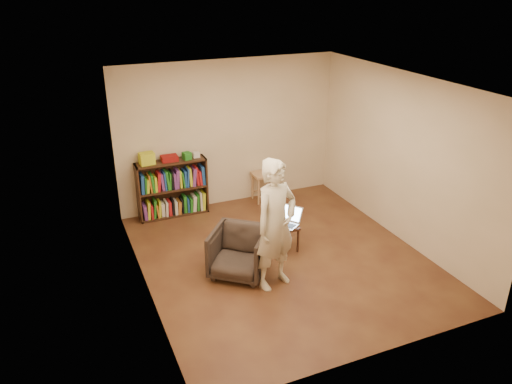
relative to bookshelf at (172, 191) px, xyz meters
name	(u,v)px	position (x,y,z in m)	size (l,w,h in m)	color
floor	(282,258)	(1.11, -2.09, -0.44)	(4.50, 4.50, 0.00)	#401E14
ceiling	(287,83)	(1.11, -2.09, 2.16)	(4.50, 4.50, 0.00)	silver
wall_back	(229,134)	(1.11, 0.16, 0.86)	(4.00, 4.00, 0.00)	beige
wall_left	(140,201)	(-0.89, -2.09, 0.86)	(4.50, 4.50, 0.00)	beige
wall_right	(402,158)	(3.11, -2.09, 0.86)	(4.50, 4.50, 0.00)	beige
bookshelf	(172,191)	(0.00, 0.00, 0.00)	(1.20, 0.30, 1.00)	black
box_yellow	(147,159)	(-0.39, -0.01, 0.66)	(0.24, 0.18, 0.20)	#C2CF24
red_cloth	(169,158)	(-0.01, 0.00, 0.61)	(0.27, 0.20, 0.09)	maroon
box_green	(187,156)	(0.28, -0.04, 0.62)	(0.13, 0.13, 0.13)	#20701E
box_white	(196,155)	(0.45, 0.00, 0.60)	(0.11, 0.11, 0.09)	beige
stool	(263,179)	(1.68, -0.07, 0.00)	(0.37, 0.37, 0.54)	#A68050
armchair	(239,252)	(0.37, -2.23, -0.10)	(0.73, 0.75, 0.69)	#322921
side_table	(283,229)	(1.23, -1.84, -0.10)	(0.40, 0.40, 0.41)	black
laptop	(287,220)	(1.31, -1.82, 0.02)	(0.52, 0.51, 0.25)	#A8A8AD
person	(276,225)	(0.73, -2.64, 0.46)	(0.66, 0.43, 1.80)	beige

